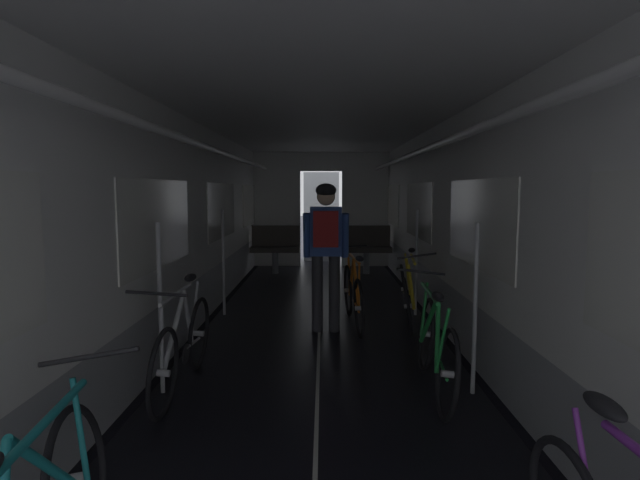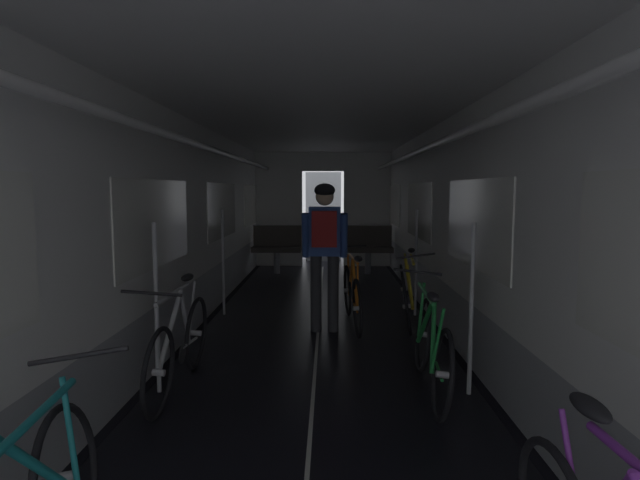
# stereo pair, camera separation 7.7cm
# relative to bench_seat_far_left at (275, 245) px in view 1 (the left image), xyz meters

# --- Properties ---
(train_car_shell) EXTENTS (3.14, 12.34, 2.57)m
(train_car_shell) POSITION_rel_bench_seat_far_left_xyz_m (0.90, -4.47, 1.13)
(train_car_shell) COLOR black
(train_car_shell) RESTS_ON ground
(bench_seat_far_left) EXTENTS (0.98, 0.51, 0.95)m
(bench_seat_far_left) POSITION_rel_bench_seat_far_left_xyz_m (0.00, 0.00, 0.00)
(bench_seat_far_left) COLOR gray
(bench_seat_far_left) RESTS_ON ground
(bench_seat_far_right) EXTENTS (0.98, 0.51, 0.95)m
(bench_seat_far_right) POSITION_rel_bench_seat_far_left_xyz_m (1.80, 0.00, 0.00)
(bench_seat_far_right) COLOR gray
(bench_seat_far_right) RESTS_ON ground
(bicycle_green) EXTENTS (0.44, 1.69, 0.95)m
(bicycle_green) POSITION_rel_bench_seat_far_left_xyz_m (1.87, -5.93, -0.19)
(bicycle_green) COLOR black
(bicycle_green) RESTS_ON ground
(bicycle_yellow) EXTENTS (0.44, 1.69, 0.96)m
(bicycle_yellow) POSITION_rel_bench_seat_far_left_xyz_m (1.99, -3.77, -0.19)
(bicycle_yellow) COLOR black
(bicycle_yellow) RESTS_ON ground
(bicycle_silver) EXTENTS (0.44, 1.69, 0.94)m
(bicycle_silver) POSITION_rel_bench_seat_far_left_xyz_m (-0.21, -5.92, -0.18)
(bicycle_silver) COLOR black
(bicycle_silver) RESTS_ON ground
(person_cyclist_aisle) EXTENTS (0.53, 0.39, 1.73)m
(person_cyclist_aisle) POSITION_rel_bench_seat_far_left_xyz_m (0.98, -4.18, 0.50)
(person_cyclist_aisle) COLOR #2D2D33
(person_cyclist_aisle) RESTS_ON ground
(bicycle_orange_in_aisle) EXTENTS (0.44, 1.69, 0.94)m
(bicycle_orange_in_aisle) POSITION_rel_bench_seat_far_left_xyz_m (1.32, -3.91, -0.18)
(bicycle_orange_in_aisle) COLOR black
(bicycle_orange_in_aisle) RESTS_ON ground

